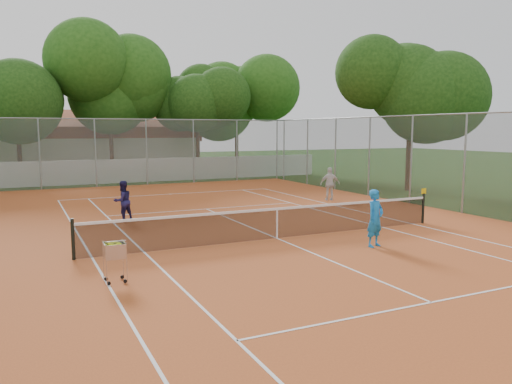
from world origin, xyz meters
name	(u,v)px	position (x,y,z in m)	size (l,w,h in m)	color
ground	(277,239)	(0.00, 0.00, 0.00)	(120.00, 120.00, 0.00)	#16330E
court_pad	(277,239)	(0.00, 0.00, 0.01)	(18.00, 34.00, 0.02)	#B55323
court_lines	(277,238)	(0.00, 0.00, 0.02)	(10.98, 23.78, 0.01)	white
tennis_net	(277,223)	(0.00, 0.00, 0.51)	(11.88, 0.10, 0.98)	black
perimeter_fence	(277,175)	(0.00, 0.00, 2.00)	(18.00, 34.00, 4.00)	slate
boundary_wall	(140,170)	(0.00, 19.00, 0.75)	(26.00, 0.30, 1.50)	white
clubhouse	(87,144)	(-2.00, 29.00, 2.20)	(16.40, 9.00, 4.40)	beige
tropical_trees	(129,106)	(0.00, 22.00, 5.00)	(29.00, 19.00, 10.00)	#15370D
player_near	(375,218)	(2.04, -2.16, 0.85)	(0.60, 0.40, 1.65)	blue
player_far_left	(123,201)	(-3.71, 5.09, 0.77)	(0.72, 0.56, 1.49)	#1C194B
player_far_right	(330,184)	(6.23, 6.38, 0.81)	(0.93, 0.39, 1.58)	silver
ball_hopper	(115,261)	(-5.30, -2.43, 0.51)	(0.47, 0.47, 0.97)	#BBBCC2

